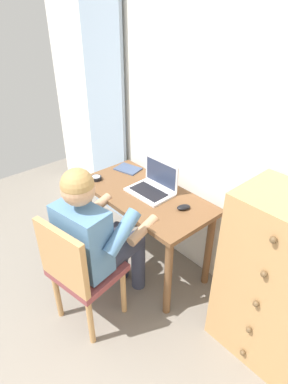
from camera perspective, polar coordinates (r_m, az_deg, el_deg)
name	(u,v)px	position (r m, az deg, el deg)	size (l,w,h in m)	color
wall_back	(237,135)	(2.19, 16.10, 9.67)	(4.80, 0.05, 2.50)	silver
curtain_panel	(105,106)	(3.10, -6.90, 14.84)	(0.56, 0.03, 2.29)	#8EA3B7
desk	(145,206)	(2.54, 0.21, -2.56)	(1.10, 0.56, 0.72)	brown
dresser	(277,283)	(2.12, 22.56, -14.72)	(0.61, 0.46, 1.14)	tan
chair	(79,269)	(2.19, -11.49, -13.30)	(0.48, 0.47, 0.89)	brown
person_seated	(97,234)	(2.16, -8.27, -7.36)	(0.60, 0.63, 1.20)	#33384C
laptop	(154,186)	(2.48, 1.71, 1.16)	(0.35, 0.26, 0.24)	silver
computer_mouse	(184,207)	(2.31, 7.05, -2.71)	(0.06, 0.10, 0.03)	black
desk_clock	(96,178)	(2.69, -8.48, 2.45)	(0.09, 0.09, 0.03)	black
notebook_pad	(128,169)	(2.83, -2.87, 4.12)	(0.21, 0.15, 0.01)	#3D4C6B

